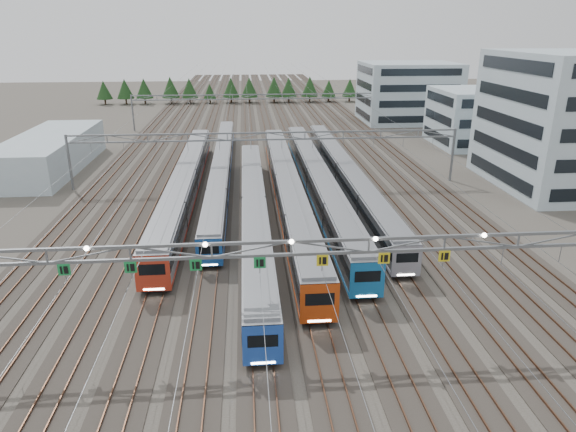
{
  "coord_description": "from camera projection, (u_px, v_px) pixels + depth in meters",
  "views": [
    {
      "loc": [
        -3.01,
        -33.19,
        22.0
      ],
      "look_at": [
        1.19,
        16.86,
        3.5
      ],
      "focal_mm": 32.0,
      "sensor_mm": 36.0,
      "label": 1
    }
  ],
  "objects": [
    {
      "name": "depot_bldg_south",
      "position": [
        567.0,
        121.0,
        72.9
      ],
      "size": [
        18.0,
        22.0,
        18.94
      ],
      "primitive_type": "cube",
      "color": "#A7BEC8",
      "rests_on": "ground"
    },
    {
      "name": "gantry_far",
      "position": [
        258.0,
        101.0,
        116.15
      ],
      "size": [
        56.36,
        0.36,
        8.0
      ],
      "color": "slate",
      "rests_on": "ground"
    },
    {
      "name": "train_f",
      "position": [
        345.0,
        174.0,
        74.31
      ],
      "size": [
        2.77,
        59.84,
        3.61
      ],
      "color": "black",
      "rests_on": "ground"
    },
    {
      "name": "train_d",
      "position": [
        287.0,
        187.0,
        67.38
      ],
      "size": [
        3.05,
        61.08,
        3.98
      ],
      "color": "black",
      "rests_on": "ground"
    },
    {
      "name": "depot_bldg_north",
      "position": [
        408.0,
        92.0,
        125.95
      ],
      "size": [
        22.0,
        18.0,
        14.08
      ],
      "primitive_type": "cube",
      "color": "#A7BEC8",
      "rests_on": "ground"
    },
    {
      "name": "treeline",
      "position": [
        271.0,
        89.0,
        158.41
      ],
      "size": [
        106.4,
        5.6,
        7.02
      ],
      "color": "#332114",
      "rests_on": "ground"
    },
    {
      "name": "train_a",
      "position": [
        186.0,
        182.0,
        69.79
      ],
      "size": [
        3.04,
        56.05,
        3.96
      ],
      "color": "black",
      "rests_on": "ground"
    },
    {
      "name": "gantry_near",
      "position": [
        291.0,
        251.0,
        36.31
      ],
      "size": [
        56.36,
        0.61,
        8.08
      ],
      "color": "slate",
      "rests_on": "ground"
    },
    {
      "name": "train_e",
      "position": [
        317.0,
        180.0,
        70.86
      ],
      "size": [
        2.98,
        60.65,
        3.88
      ],
      "color": "black",
      "rests_on": "ground"
    },
    {
      "name": "ground",
      "position": [
        291.0,
        336.0,
        38.88
      ],
      "size": [
        400.0,
        400.0,
        0.0
      ],
      "primitive_type": "plane",
      "color": "#47423A",
      "rests_on": "ground"
    },
    {
      "name": "track_bed",
      "position": [
        256.0,
        112.0,
        131.87
      ],
      "size": [
        54.0,
        260.0,
        5.42
      ],
      "color": "#2D2823",
      "rests_on": "ground"
    },
    {
      "name": "train_c",
      "position": [
        254.0,
        210.0,
        59.57
      ],
      "size": [
        2.79,
        54.64,
        3.63
      ],
      "color": "black",
      "rests_on": "ground"
    },
    {
      "name": "gantry_mid",
      "position": [
        266.0,
        142.0,
        74.07
      ],
      "size": [
        56.36,
        0.36,
        8.0
      ],
      "color": "slate",
      "rests_on": "ground"
    },
    {
      "name": "west_shed",
      "position": [
        50.0,
        153.0,
        83.82
      ],
      "size": [
        10.0,
        30.0,
        5.56
      ],
      "primitive_type": "cube",
      "color": "#A7BEC8",
      "rests_on": "ground"
    },
    {
      "name": "depot_bldg_mid",
      "position": [
        473.0,
        117.0,
        100.48
      ],
      "size": [
        14.0,
        16.0,
        10.83
      ],
      "primitive_type": "cube",
      "color": "#A7BEC8",
      "rests_on": "ground"
    },
    {
      "name": "train_b",
      "position": [
        222.0,
        167.0,
        78.23
      ],
      "size": [
        2.57,
        63.75,
        3.34
      ],
      "color": "black",
      "rests_on": "ground"
    }
  ]
}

